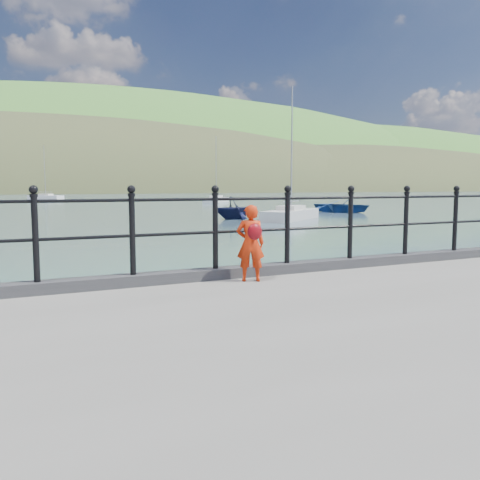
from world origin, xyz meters
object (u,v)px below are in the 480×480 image
launch_blue (343,206)px  sailboat_deep (46,197)px  launch_navy (234,208)px  sailboat_far (216,200)px  child (251,243)px  sailboat_near (291,215)px  railing (253,221)px

launch_blue → sailboat_deep: bearing=90.3°
launch_navy → sailboat_far: sailboat_far is taller
child → sailboat_near: bearing=-98.9°
launch_blue → child: bearing=-146.9°
railing → sailboat_near: size_ratio=1.94×
child → sailboat_deep: size_ratio=0.11×
launch_blue → sailboat_deep: (-19.81, 60.31, -0.22)m
launch_navy → sailboat_deep: sailboat_deep is taller
sailboat_deep → child: bearing=-46.8°
launch_navy → sailboat_far: size_ratio=0.32×
railing → launch_navy: bearing=65.5°
sailboat_near → launch_navy: bearing=106.9°
sailboat_near → launch_blue: bearing=-3.4°
sailboat_near → sailboat_far: sailboat_far is taller
sailboat_near → sailboat_far: bearing=36.0°
launch_blue → sailboat_near: sailboat_near is taller
railing → launch_navy: size_ratio=5.84×
sailboat_deep → railing: bearing=-46.7°
railing → child: size_ratio=16.85×
sailboat_deep → sailboat_near: (10.26, -67.03, -0.00)m
sailboat_deep → sailboat_far: sailboat_deep is taller
launch_navy → sailboat_deep: size_ratio=0.32×
sailboat_near → sailboat_deep: bearing=60.1°
launch_blue → launch_navy: bearing=-178.8°
railing → sailboat_far: size_ratio=1.87×
launch_navy → sailboat_deep: 65.12m
child → sailboat_near: sailboat_near is taller
sailboat_deep → launch_navy: bearing=-37.5°
launch_navy → sailboat_far: 38.06m
launch_blue → sailboat_far: bearing=70.5°
launch_blue → sailboat_deep: size_ratio=0.56×
sailboat_near → sailboat_far: size_ratio=0.96×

